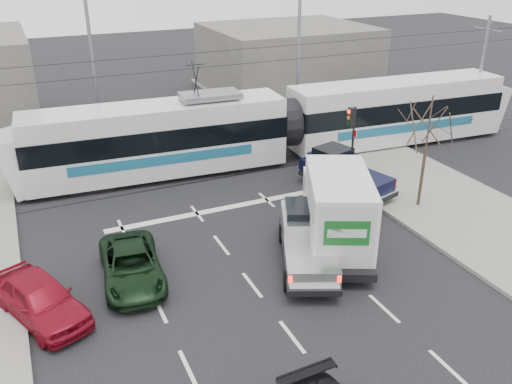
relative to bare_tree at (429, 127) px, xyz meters
name	(u,v)px	position (x,y,z in m)	size (l,w,h in m)	color
ground	(295,274)	(-7.60, -2.50, -3.79)	(120.00, 120.00, 0.00)	black
sidewalk_right	(483,224)	(1.40, -2.50, -3.72)	(6.00, 60.00, 0.15)	gray
rails	(204,175)	(-7.60, 7.50, -3.78)	(60.00, 1.60, 0.03)	#33302D
building_right	(287,58)	(4.40, 21.50, -1.29)	(12.00, 10.00, 5.00)	slate
bare_tree	(429,127)	(0.00, 0.00, 0.00)	(2.40, 2.40, 5.00)	#47382B
traffic_signal	(352,127)	(-1.13, 4.00, -1.05)	(0.44, 0.44, 3.60)	black
street_lamp_near	(296,50)	(-0.29, 11.50, 1.32)	(2.38, 0.25, 9.00)	slate
street_lamp_far	(89,60)	(-11.79, 13.50, 1.32)	(2.38, 0.25, 9.00)	slate
catenary	(200,101)	(-7.60, 7.50, 0.09)	(60.00, 0.20, 7.00)	black
tram	(285,124)	(-2.68, 8.02, -1.84)	(27.02, 4.32, 5.49)	silver
silver_pickup	(307,237)	(-6.74, -1.76, -2.84)	(3.77, 5.56, 1.92)	black
box_truck	(336,209)	(-5.25, -1.32, -2.21)	(4.69, 6.72, 3.20)	black
navy_pickup	(342,172)	(-2.18, 2.99, -2.80)	(2.98, 5.04, 2.00)	black
green_car	(132,266)	(-13.03, -0.49, -3.18)	(2.02, 4.38, 1.22)	black
red_car	(40,298)	(-16.10, -1.36, -3.08)	(1.67, 4.16, 1.42)	maroon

